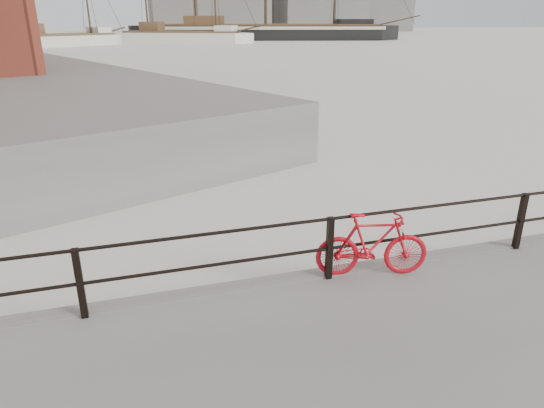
{
  "coord_description": "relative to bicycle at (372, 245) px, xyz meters",
  "views": [
    {
      "loc": [
        -6.24,
        -6.11,
        4.06
      ],
      "look_at": [
        -3.89,
        1.5,
        1.0
      ],
      "focal_mm": 32.0,
      "sensor_mm": 36.0,
      "label": 1
    }
  ],
  "objects": [
    {
      "name": "ground",
      "position": [
        2.84,
        0.25,
        -0.87
      ],
      "size": [
        400.0,
        400.0,
        0.0
      ],
      "primitive_type": "plane",
      "color": "white",
      "rests_on": "ground"
    },
    {
      "name": "guardrail",
      "position": [
        2.84,
        0.1,
        -0.02
      ],
      "size": [
        28.0,
        0.1,
        1.0
      ],
      "primitive_type": null,
      "color": "black",
      "rests_on": "promenade"
    },
    {
      "name": "bicycle",
      "position": [
        0.0,
        0.0,
        0.0
      ],
      "size": [
        1.72,
        0.65,
        1.03
      ],
      "primitive_type": "imported",
      "rotation": [
        0.0,
        0.0,
        -0.24
      ],
      "color": "red",
      "rests_on": "promenade"
    },
    {
      "name": "barque_black",
      "position": [
        25.64,
        92.6,
        -0.87
      ],
      "size": [
        63.25,
        33.87,
        34.08
      ],
      "primitive_type": null,
      "rotation": [
        0.0,
        0.0,
        -0.25
      ],
      "color": "black",
      "rests_on": "ground"
    },
    {
      "name": "schooner_mid",
      "position": [
        8.1,
        85.39,
        -0.87
      ],
      "size": [
        29.97,
        23.22,
        20.03
      ],
      "primitive_type": null,
      "rotation": [
        0.0,
        0.0,
        -0.48
      ],
      "color": "white",
      "rests_on": "ground"
    },
    {
      "name": "schooner_left",
      "position": [
        -11.2,
        79.08,
        -0.87
      ],
      "size": [
        24.04,
        20.07,
        16.98
      ],
      "primitive_type": null,
      "rotation": [
        0.0,
        0.0,
        0.55
      ],
      "color": "silver",
      "rests_on": "ground"
    },
    {
      "name": "industrial_east",
      "position": [
        80.84,
        150.25,
        6.13
      ],
      "size": [
        20.0,
        16.0,
        14.0
      ],
      "primitive_type": "cube",
      "color": "gray",
      "rests_on": "ground"
    }
  ]
}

